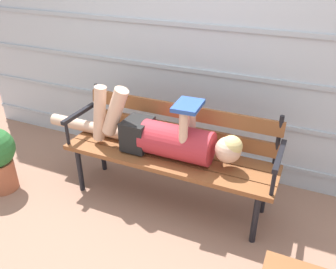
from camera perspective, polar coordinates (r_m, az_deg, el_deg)
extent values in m
plane|color=#936B56|center=(2.84, -1.31, -12.45)|extent=(12.00, 12.00, 0.00)
cube|color=#B2BCC6|center=(2.98, 5.22, 13.92)|extent=(4.93, 0.06, 2.23)
cube|color=#A3ADB7|center=(3.31, 4.32, -2.02)|extent=(4.93, 0.02, 0.04)
cube|color=#A3ADB7|center=(3.14, 4.57, 3.86)|extent=(4.93, 0.02, 0.04)
cube|color=#A3ADB7|center=(3.00, 4.84, 10.34)|extent=(4.93, 0.02, 0.04)
cube|color=#A3ADB7|center=(2.91, 5.15, 17.32)|extent=(4.93, 0.02, 0.04)
cube|color=brown|center=(2.59, -1.35, -5.29)|extent=(1.68, 0.14, 0.04)
cube|color=brown|center=(2.70, 0.00, -3.70)|extent=(1.68, 0.14, 0.04)
cube|color=brown|center=(2.82, 1.23, -2.23)|extent=(1.68, 0.14, 0.04)
cube|color=brown|center=(2.81, 1.81, 0.61)|extent=(1.61, 0.05, 0.11)
cube|color=brown|center=(2.74, 1.87, 3.90)|extent=(1.61, 0.05, 0.11)
cylinder|color=black|center=(3.12, -11.41, 4.74)|extent=(0.03, 0.03, 0.39)
cylinder|color=black|center=(2.62, 17.64, -0.91)|extent=(0.03, 0.03, 0.39)
cylinder|color=black|center=(3.04, -14.26, -5.66)|extent=(0.04, 0.04, 0.40)
cylinder|color=black|center=(2.54, 14.10, -13.34)|extent=(0.04, 0.04, 0.40)
cylinder|color=black|center=(3.27, -10.64, -2.62)|extent=(0.04, 0.04, 0.40)
cylinder|color=black|center=(2.81, 15.54, -8.91)|extent=(0.04, 0.04, 0.40)
cube|color=black|center=(2.98, -14.42, 3.37)|extent=(0.04, 0.42, 0.03)
cylinder|color=black|center=(2.91, -16.22, 0.24)|extent=(0.03, 0.03, 0.20)
cube|color=black|center=(2.42, 17.87, -3.32)|extent=(0.04, 0.42, 0.03)
cylinder|color=black|center=(2.33, 16.89, -7.49)|extent=(0.03, 0.03, 0.20)
cylinder|color=#B72D38|center=(2.60, 1.45, -1.27)|extent=(0.55, 0.26, 0.26)
cube|color=black|center=(2.73, -5.01, 0.15)|extent=(0.20, 0.25, 0.23)
sphere|color=beige|center=(2.48, 9.85, -2.48)|extent=(0.19, 0.19, 0.19)
sphere|color=#E0C67A|center=(2.46, 10.36, -1.91)|extent=(0.16, 0.16, 0.16)
cylinder|color=beige|center=(2.68, -8.69, 3.75)|extent=(0.25, 0.11, 0.41)
cylinder|color=beige|center=(2.77, -11.16, 3.38)|extent=(0.16, 0.09, 0.47)
cylinder|color=beige|center=(3.05, -12.45, 1.15)|extent=(0.81, 0.10, 0.10)
cylinder|color=beige|center=(2.44, 2.54, 0.54)|extent=(0.06, 0.06, 0.30)
cylinder|color=beige|center=(2.57, 3.87, 2.06)|extent=(0.06, 0.06, 0.30)
cube|color=#284C9E|center=(2.43, 3.32, 4.76)|extent=(0.19, 0.26, 0.03)
cylinder|color=#AD5B3D|center=(3.32, -25.73, -6.06)|extent=(0.25, 0.25, 0.27)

